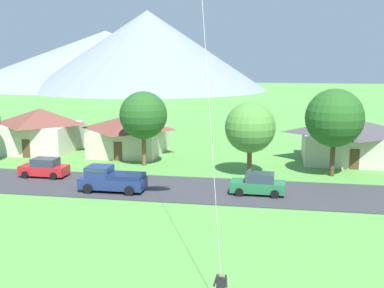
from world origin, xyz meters
name	(u,v)px	position (x,y,z in m)	size (l,w,h in m)	color
road_strip	(206,190)	(0.00, 28.56, 0.04)	(160.00, 7.72, 0.08)	#38383D
mountain_west_ridge	(148,50)	(-38.20, 149.87, 13.07)	(79.65, 79.65, 26.13)	gray
mountain_far_east_ridge	(106,58)	(-62.41, 175.26, 10.53)	(113.68, 113.68, 21.05)	gray
house_leftmost	(350,139)	(12.91, 42.02, 2.34)	(10.00, 7.94, 4.53)	beige
house_right_center	(129,134)	(-10.69, 41.99, 2.25)	(7.88, 8.30, 4.34)	beige
house_rightmost	(41,129)	(-20.87, 41.40, 2.56)	(7.99, 7.64, 4.95)	beige
tree_near_left	(250,128)	(3.14, 34.27, 4.39)	(4.56, 4.56, 6.69)	brown
tree_left_of_center	(335,118)	(10.54, 35.38, 5.29)	(5.20, 5.20, 7.91)	#4C3823
tree_right_of_center	(143,115)	(-7.39, 36.47, 5.02)	(4.69, 4.69, 7.38)	brown
parked_car_red_west_end	(44,168)	(-14.85, 30.23, 0.87)	(4.22, 2.11, 1.68)	red
parked_car_green_mid_east	(258,184)	(4.23, 28.01, 0.87)	(4.23, 2.13, 1.68)	#237042
pickup_truck_navy_west_side	(111,179)	(-7.38, 26.82, 1.06)	(5.21, 2.34, 1.99)	navy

